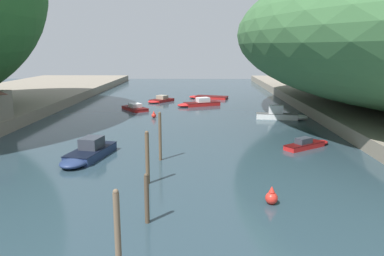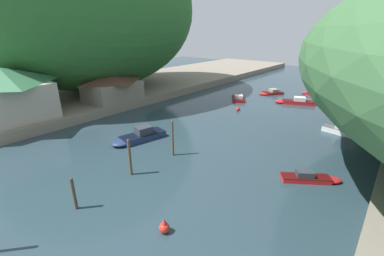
% 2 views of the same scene
% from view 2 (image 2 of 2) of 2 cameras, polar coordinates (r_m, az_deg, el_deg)
% --- Properties ---
extents(water_surface, '(130.00, 130.00, 0.00)m').
position_cam_2_polar(water_surface, '(32.51, 8.03, -0.02)').
color(water_surface, '#283D47').
rests_on(water_surface, ground).
extents(left_bank, '(22.00, 120.00, 1.26)m').
position_cam_2_polar(left_bank, '(50.95, -18.56, 7.57)').
color(left_bank, gray).
rests_on(left_bank, ground).
extents(hillside_left, '(29.06, 40.69, 27.06)m').
position_cam_2_polar(hillside_left, '(50.71, -21.47, 23.39)').
color(hillside_left, '#2D662D').
rests_on(hillside_left, left_bank).
extents(waterfront_building, '(8.78, 9.58, 6.25)m').
position_cam_2_polar(waterfront_building, '(38.08, -36.14, 6.30)').
color(waterfront_building, '#B2A899').
rests_on(waterfront_building, left_bank).
extents(boathouse_shed, '(6.68, 8.20, 4.07)m').
position_cam_2_polar(boathouse_shed, '(42.01, -17.36, 8.85)').
color(boathouse_shed, gray).
rests_on(boathouse_shed, left_bank).
extents(boat_red_skiff, '(6.74, 3.85, 0.43)m').
position_cam_2_polar(boat_red_skiff, '(53.43, 26.05, 6.65)').
color(boat_red_skiff, red).
rests_on(boat_red_skiff, water_surface).
extents(boat_white_cruiser, '(5.99, 2.11, 1.61)m').
position_cam_2_polar(boat_white_cruiser, '(34.72, 31.58, -0.83)').
color(boat_white_cruiser, white).
rests_on(boat_white_cruiser, water_surface).
extents(boat_cabin_cruiser, '(6.47, 4.23, 1.17)m').
position_cam_2_polar(boat_cabin_cruiser, '(46.16, 21.81, 5.48)').
color(boat_cabin_cruiser, red).
rests_on(boat_cabin_cruiser, water_surface).
extents(boat_mid_channel, '(3.13, 6.44, 1.49)m').
position_cam_2_polar(boat_mid_channel, '(29.08, -11.89, -1.91)').
color(boat_mid_channel, navy).
rests_on(boat_mid_channel, water_surface).
extents(boat_small_dinghy, '(4.26, 4.94, 0.96)m').
position_cam_2_polar(boat_small_dinghy, '(51.78, 17.11, 7.55)').
color(boat_small_dinghy, red).
rests_on(boat_small_dinghy, water_surface).
extents(boat_far_upstream, '(4.65, 5.56, 0.91)m').
position_cam_2_polar(boat_far_upstream, '(46.44, 10.23, 6.65)').
color(boat_far_upstream, red).
rests_on(boat_far_upstream, water_surface).
extents(boat_open_rowboat, '(4.54, 3.63, 0.90)m').
position_cam_2_polar(boat_open_rowboat, '(23.38, 25.04, -10.04)').
color(boat_open_rowboat, red).
rests_on(boat_open_rowboat, water_surface).
extents(mooring_post_second, '(0.22, 0.22, 2.45)m').
position_cam_2_polar(mooring_post_second, '(19.56, -24.76, -13.09)').
color(mooring_post_second, '#4C3D2D').
rests_on(mooring_post_second, water_surface).
extents(mooring_post_middle, '(0.24, 0.24, 3.30)m').
position_cam_2_polar(mooring_post_middle, '(22.07, -13.66, -6.32)').
color(mooring_post_middle, brown).
rests_on(mooring_post_middle, water_surface).
extents(mooring_post_fourth, '(0.21, 0.21, 3.61)m').
position_cam_2_polar(mooring_post_fourth, '(24.71, -4.34, -2.28)').
color(mooring_post_fourth, brown).
rests_on(mooring_post_fourth, water_surface).
extents(channel_buoy_near, '(0.67, 0.67, 1.00)m').
position_cam_2_polar(channel_buoy_near, '(16.75, -6.18, -21.03)').
color(channel_buoy_near, red).
rests_on(channel_buoy_near, water_surface).
extents(channel_buoy_far, '(0.56, 0.56, 0.83)m').
position_cam_2_polar(channel_buoy_far, '(39.64, 10.20, 4.23)').
color(channel_buoy_far, red).
rests_on(channel_buoy_far, water_surface).
extents(person_on_quay, '(0.29, 0.41, 1.69)m').
position_cam_2_polar(person_on_quay, '(35.20, -32.31, 2.34)').
color(person_on_quay, '#282D3D').
rests_on(person_on_quay, left_bank).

